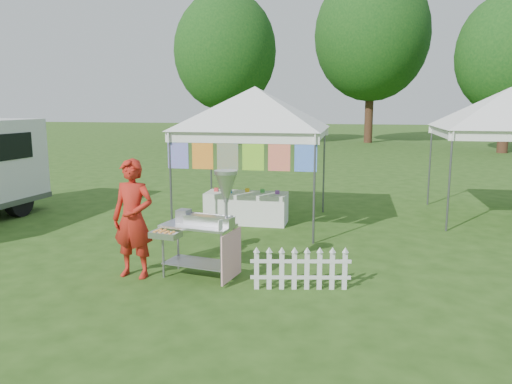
# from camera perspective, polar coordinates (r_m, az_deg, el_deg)

# --- Properties ---
(ground) EXTENTS (120.00, 120.00, 0.00)m
(ground) POSITION_cam_1_polar(r_m,az_deg,el_deg) (7.93, -5.17, -9.38)
(ground) COLOR #284915
(ground) RESTS_ON ground
(canopy_main) EXTENTS (4.24, 4.24, 3.45)m
(canopy_main) POSITION_cam_1_polar(r_m,az_deg,el_deg) (10.88, -0.13, 11.92)
(canopy_main) COLOR #59595E
(canopy_main) RESTS_ON ground
(canopy_right) EXTENTS (4.24, 4.24, 3.45)m
(canopy_right) POSITION_cam_1_polar(r_m,az_deg,el_deg) (12.62, 27.16, 10.60)
(canopy_right) COLOR #59595E
(canopy_right) RESTS_ON ground
(tree_left) EXTENTS (6.40, 6.40, 9.53)m
(tree_left) POSITION_cam_1_polar(r_m,az_deg,el_deg) (32.37, -3.52, 15.71)
(tree_left) COLOR #3C2716
(tree_left) RESTS_ON ground
(tree_mid) EXTENTS (7.60, 7.60, 11.52)m
(tree_mid) POSITION_cam_1_polar(r_m,az_deg,el_deg) (35.46, 13.12, 17.09)
(tree_mid) COLOR #3C2716
(tree_mid) RESTS_ON ground
(tree_right) EXTENTS (5.60, 5.60, 8.42)m
(tree_right) POSITION_cam_1_polar(r_m,az_deg,el_deg) (30.31, 27.05, 13.81)
(tree_right) COLOR #3C2716
(tree_right) RESTS_ON ground
(donut_cart) EXTENTS (1.31, 0.81, 1.67)m
(donut_cart) POSITION_cam_1_polar(r_m,az_deg,el_deg) (7.49, -5.50, -2.70)
(donut_cart) COLOR gray
(donut_cart) RESTS_ON ground
(vendor) EXTENTS (0.70, 0.49, 1.82)m
(vendor) POSITION_cam_1_polar(r_m,az_deg,el_deg) (7.81, -13.86, -2.97)
(vendor) COLOR #AD2015
(vendor) RESTS_ON ground
(picket_fence) EXTENTS (1.42, 0.29, 0.56)m
(picket_fence) POSITION_cam_1_polar(r_m,az_deg,el_deg) (7.24, 5.12, -8.90)
(picket_fence) COLOR silver
(picket_fence) RESTS_ON ground
(display_table) EXTENTS (1.80, 0.70, 0.69)m
(display_table) POSITION_cam_1_polar(r_m,az_deg,el_deg) (11.13, -1.11, -1.82)
(display_table) COLOR white
(display_table) RESTS_ON ground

